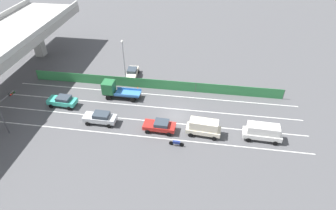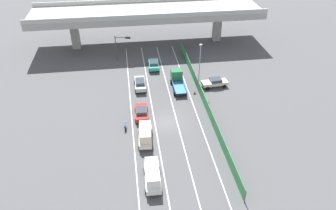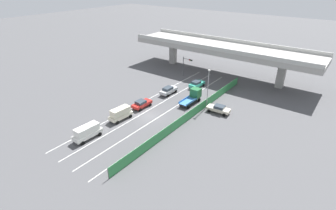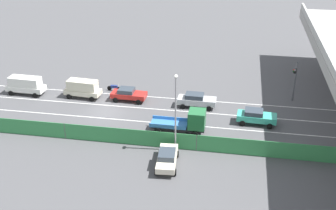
{
  "view_description": "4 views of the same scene",
  "coord_description": "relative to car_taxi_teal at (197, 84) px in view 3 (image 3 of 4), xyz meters",
  "views": [
    {
      "loc": [
        -32.21,
        -3.59,
        25.84
      ],
      "look_at": [
        0.45,
        1.29,
        1.51
      ],
      "focal_mm": 30.5,
      "sensor_mm": 36.0,
      "label": 1
    },
    {
      "loc": [
        -5.17,
        -38.99,
        29.71
      ],
      "look_at": [
        0.45,
        0.87,
        2.44
      ],
      "focal_mm": 35.23,
      "sensor_mm": 36.0,
      "label": 2
    },
    {
      "loc": [
        28.44,
        -32.21,
        23.93
      ],
      "look_at": [
        2.5,
        2.58,
        2.05
      ],
      "focal_mm": 27.8,
      "sensor_mm": 36.0,
      "label": 3
    },
    {
      "loc": [
        42.56,
        14.86,
        22.44
      ],
      "look_at": [
        0.06,
        7.41,
        1.52
      ],
      "focal_mm": 45.28,
      "sensor_mm": 36.0,
      "label": 4
    }
  ],
  "objects": [
    {
      "name": "ground_plane",
      "position": [
        0.02,
        -17.28,
        -0.92
      ],
      "size": [
        300.0,
        300.0,
        0.0
      ],
      "primitive_type": "plane",
      "color": "#4C4C4F"
    },
    {
      "name": "lane_line_left_edge",
      "position": [
        -4.98,
        -12.71,
        -0.92
      ],
      "size": [
        0.14,
        45.15,
        0.01
      ],
      "primitive_type": "cube",
      "color": "silver",
      "rests_on": "ground"
    },
    {
      "name": "lane_line_mid_left",
      "position": [
        -1.64,
        -12.71,
        -0.92
      ],
      "size": [
        0.14,
        45.15,
        0.01
      ],
      "primitive_type": "cube",
      "color": "silver",
      "rests_on": "ground"
    },
    {
      "name": "lane_line_mid_right",
      "position": [
        1.69,
        -12.71,
        -0.92
      ],
      "size": [
        0.14,
        45.15,
        0.01
      ],
      "primitive_type": "cube",
      "color": "silver",
      "rests_on": "ground"
    },
    {
      "name": "lane_line_right_edge",
      "position": [
        5.02,
        -12.71,
        -0.92
      ],
      "size": [
        0.14,
        45.15,
        0.01
      ],
      "primitive_type": "cube",
      "color": "silver",
      "rests_on": "ground"
    },
    {
      "name": "elevated_overpass",
      "position": [
        0.02,
        11.86,
        5.87
      ],
      "size": [
        48.31,
        11.09,
        8.46
      ],
      "color": "#A09E99",
      "rests_on": "ground"
    },
    {
      "name": "green_fence",
      "position": [
        6.72,
        -12.71,
        -0.04
      ],
      "size": [
        0.1,
        41.25,
        1.76
      ],
      "color": "#338447",
      "rests_on": "ground"
    },
    {
      "name": "car_taxi_teal",
      "position": [
        0.0,
        0.0,
        0.0
      ],
      "size": [
        2.21,
        4.39,
        1.66
      ],
      "color": "teal",
      "rests_on": "ground"
    },
    {
      "name": "car_sedan_red",
      "position": [
        -3.45,
        -15.48,
        -0.04
      ],
      "size": [
        2.14,
        4.38,
        1.58
      ],
      "color": "red",
      "rests_on": "ground"
    },
    {
      "name": "car_van_cream",
      "position": [
        -3.35,
        -21.31,
        0.36
      ],
      "size": [
        2.24,
        4.64,
        2.29
      ],
      "color": "beige",
      "rests_on": "ground"
    },
    {
      "name": "car_sedan_silver",
      "position": [
        -3.07,
        -6.99,
        0.02
      ],
      "size": [
        1.99,
        4.59,
        1.71
      ],
      "color": "#B7BABC",
      "rests_on": "ground"
    },
    {
      "name": "car_van_white",
      "position": [
        -3.13,
        -28.89,
        0.37
      ],
      "size": [
        2.13,
        4.95,
        2.29
      ],
      "color": "silver",
      "rests_on": "ground"
    },
    {
      "name": "flatbed_truck_blue",
      "position": [
        3.42,
        -7.09,
        0.45
      ],
      "size": [
        2.2,
        5.83,
        2.71
      ],
      "color": "black",
      "rests_on": "ground"
    },
    {
      "name": "motorcycle",
      "position": [
        -6.01,
        -18.05,
        -0.46
      ],
      "size": [
        0.6,
        1.95,
        0.93
      ],
      "color": "black",
      "rests_on": "ground"
    },
    {
      "name": "parked_sedan_cream",
      "position": [
        9.85,
        -8.25,
        -0.05
      ],
      "size": [
        4.6,
        2.23,
        1.57
      ],
      "color": "beige",
      "rests_on": "ground"
    },
    {
      "name": "traffic_light",
      "position": [
        -5.91,
        4.39,
        2.73
      ],
      "size": [
        3.06,
        0.89,
        5.15
      ],
      "color": "#47474C",
      "rests_on": "ground"
    },
    {
      "name": "street_lamp",
      "position": [
        7.03,
        -7.92,
        3.9
      ],
      "size": [
        0.6,
        0.36,
        8.07
      ],
      "color": "gray",
      "rests_on": "ground"
    },
    {
      "name": "traffic_cone",
      "position": [
        5.93,
        -10.15,
        -0.6
      ],
      "size": [
        0.47,
        0.47,
        0.68
      ],
      "color": "orange",
      "rests_on": "ground"
    }
  ]
}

